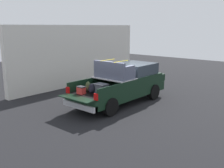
# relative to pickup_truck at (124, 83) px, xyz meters

# --- Properties ---
(ground_plane) EXTENTS (40.00, 40.00, 0.00)m
(ground_plane) POSITION_rel_pickup_truck_xyz_m (-0.37, 0.00, -0.98)
(ground_plane) COLOR black
(pickup_truck) EXTENTS (6.05, 2.06, 2.23)m
(pickup_truck) POSITION_rel_pickup_truck_xyz_m (0.00, 0.00, 0.00)
(pickup_truck) COLOR black
(pickup_truck) RESTS_ON ground_plane
(building_facade) EXTENTS (10.54, 0.36, 3.91)m
(building_facade) POSITION_rel_pickup_truck_xyz_m (1.45, 4.91, 0.98)
(building_facade) COLOR silver
(building_facade) RESTS_ON ground_plane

